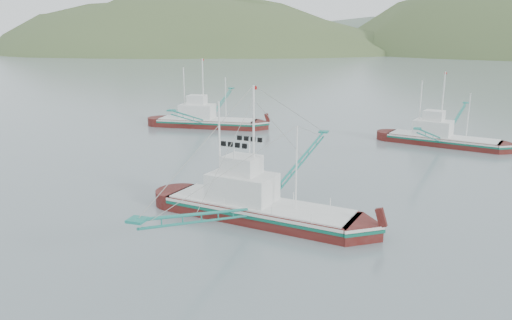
% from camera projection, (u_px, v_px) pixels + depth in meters
% --- Properties ---
extents(ground, '(1200.00, 1200.00, 0.00)m').
position_uv_depth(ground, '(233.00, 215.00, 40.60)').
color(ground, slate).
rests_on(ground, ground).
extents(main_boat, '(16.05, 27.96, 11.41)m').
position_uv_depth(main_boat, '(257.00, 195.00, 39.41)').
color(main_boat, '#470F0B').
rests_on(main_boat, ground).
extents(bg_boat_right, '(14.67, 25.17, 10.40)m').
position_uv_depth(bg_boat_right, '(443.00, 131.00, 65.88)').
color(bg_boat_right, '#470F0B').
rests_on(bg_boat_right, ground).
extents(bg_boat_left, '(16.05, 28.48, 11.55)m').
position_uv_depth(bg_boat_left, '(205.00, 117.00, 79.02)').
color(bg_boat_left, '#470F0B').
rests_on(bg_boat_left, ground).
extents(headland_left, '(448.00, 308.00, 210.00)m').
position_uv_depth(headland_left, '(184.00, 52.00, 426.51)').
color(headland_left, '#44572D').
rests_on(headland_left, ground).
extents(ridge_distant, '(960.00, 400.00, 240.00)m').
position_uv_depth(ridge_distant, '(437.00, 48.00, 548.22)').
color(ridge_distant, slate).
rests_on(ridge_distant, ground).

